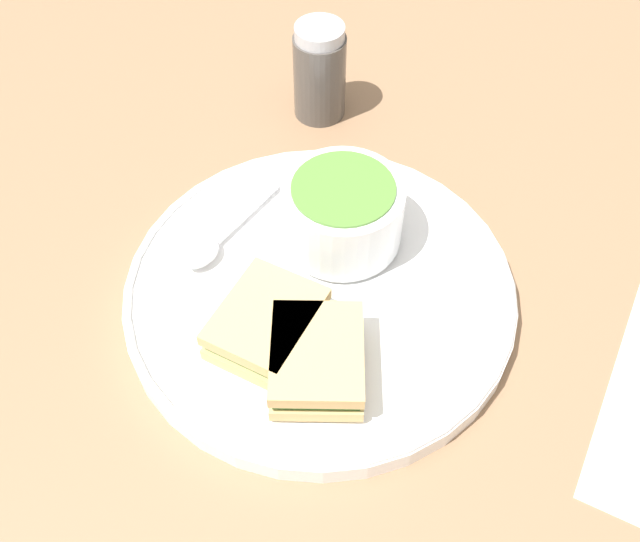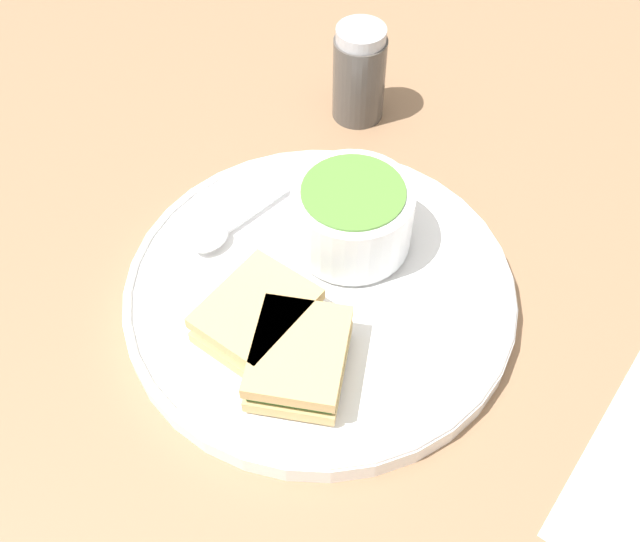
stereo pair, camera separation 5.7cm
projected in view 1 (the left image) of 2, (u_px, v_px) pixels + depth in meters
The scene contains 7 objects.
ground_plane at pixel (320, 299), 0.60m from camera, with size 2.40×2.40×0.00m, color #8E6B4C.
plate at pixel (320, 291), 0.59m from camera, with size 0.31×0.31×0.02m.
soup_bowl at pixel (343, 212), 0.59m from camera, with size 0.10×0.10×0.06m.
spoon at pixel (211, 245), 0.60m from camera, with size 0.06×0.13×0.01m.
sandwich_half_near at pixel (267, 324), 0.54m from camera, with size 0.09×0.10×0.03m.
sandwich_half_far at pixel (317, 360), 0.52m from camera, with size 0.10×0.10×0.03m.
salt_shaker at pixel (320, 72), 0.71m from camera, with size 0.05×0.05×0.10m.
Camera 1 is at (-0.29, 0.20, 0.49)m, focal length 42.00 mm.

